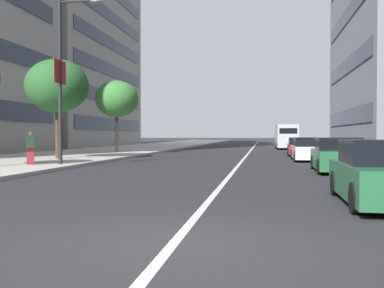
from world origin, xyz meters
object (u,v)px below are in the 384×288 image
car_far_down_avenue (338,156)px  delivery_van_ahead (286,136)px  car_mid_block_traffic (309,150)px  street_tree_mid_sidewalk (57,86)px  street_tree_far_plaza (117,99)px  street_lamp_with_banners (66,65)px  car_lead_in_lane (383,175)px  pedestrian_on_plaza (30,148)px  car_approaching_light (301,147)px

car_far_down_avenue → delivery_van_ahead: size_ratio=0.73×
car_mid_block_traffic → street_tree_mid_sidewalk: size_ratio=0.77×
street_tree_far_plaza → street_tree_mid_sidewalk: bearing=176.6°
street_lamp_with_banners → car_far_down_avenue: bearing=-93.9°
car_mid_block_traffic → car_lead_in_lane: bearing=-179.8°
car_mid_block_traffic → pedestrian_on_plaza: (-7.83, 13.27, 0.26)m
car_mid_block_traffic → street_tree_far_plaza: street_tree_far_plaza is taller
car_lead_in_lane → street_tree_far_plaza: (23.89, 13.95, 3.65)m
delivery_van_ahead → street_lamp_with_banners: 30.93m
car_mid_block_traffic → car_approaching_light: bearing=-0.3°
car_far_down_avenue → pedestrian_on_plaza: bearing=90.1°
pedestrian_on_plaza → street_tree_mid_sidewalk: bearing=-12.5°
car_lead_in_lane → street_tree_mid_sidewalk: street_tree_mid_sidewalk is taller
car_approaching_light → delivery_van_ahead: size_ratio=0.75×
car_mid_block_traffic → car_far_down_avenue: bearing=-176.9°
car_far_down_avenue → car_approaching_light: size_ratio=0.97×
car_lead_in_lane → delivery_van_ahead: size_ratio=0.70×
street_tree_mid_sidewalk → pedestrian_on_plaza: street_tree_mid_sidewalk is taller
street_tree_far_plaza → pedestrian_on_plaza: 15.11m
car_approaching_light → delivery_van_ahead: delivery_van_ahead is taller
car_lead_in_lane → delivery_van_ahead: bearing=1.0°
delivery_van_ahead → street_tree_mid_sidewalk: 27.81m
car_mid_block_traffic → street_lamp_with_banners: street_lamp_with_banners is taller
delivery_van_ahead → pedestrian_on_plaza: bearing=155.0°
car_lead_in_lane → street_lamp_with_banners: bearing=50.9°
delivery_van_ahead → street_tree_far_plaza: (-14.41, 13.68, 2.95)m
car_far_down_avenue → pedestrian_on_plaza: pedestrian_on_plaza is taller
car_lead_in_lane → street_tree_mid_sidewalk: (14.59, 14.50, 3.70)m
car_far_down_avenue → pedestrian_on_plaza: size_ratio=2.86×
car_mid_block_traffic → street_tree_far_plaza: 15.98m
car_lead_in_lane → car_approaching_light: 23.62m
street_tree_mid_sidewalk → pedestrian_on_plaza: (-5.41, -1.23, -3.45)m
street_tree_mid_sidewalk → street_tree_far_plaza: street_tree_mid_sidewalk is taller
car_far_down_avenue → street_lamp_with_banners: (0.84, 12.18, 4.13)m
car_far_down_avenue → delivery_van_ahead: delivery_van_ahead is taller
car_approaching_light → car_far_down_avenue: bearing=-177.0°
car_lead_in_lane → street_tree_far_plaza: 27.91m
car_lead_in_lane → car_approaching_light: (23.62, -0.06, -0.03)m
street_lamp_with_banners → street_tree_mid_sidewalk: (4.80, 2.73, -0.43)m
car_lead_in_lane → car_far_down_avenue: (8.96, -0.41, -0.00)m
car_far_down_avenue → pedestrian_on_plaza: (0.23, 13.68, 0.26)m
delivery_van_ahead → street_lamp_with_banners: bearing=157.1°
street_lamp_with_banners → street_tree_far_plaza: size_ratio=1.38×
car_lead_in_lane → pedestrian_on_plaza: bearing=55.9°
street_tree_mid_sidewalk → street_lamp_with_banners: bearing=-150.4°
car_approaching_light → street_tree_mid_sidewalk: street_tree_mid_sidewalk is taller
pedestrian_on_plaza → car_approaching_light: bearing=-68.0°
car_mid_block_traffic → street_tree_far_plaza: (6.88, 13.95, 3.66)m
car_approaching_light → street_tree_mid_sidewalk: (-9.03, 14.56, 3.73)m
car_lead_in_lane → street_tree_mid_sidewalk: 20.90m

